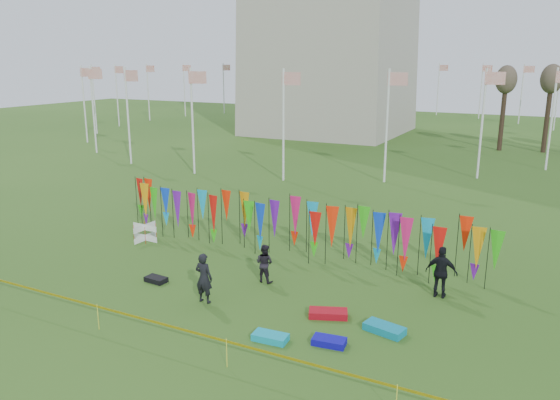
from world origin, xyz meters
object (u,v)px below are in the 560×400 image
at_px(person_right, 441,272).
at_px(kite_bag_teal, 384,329).
at_px(person_left, 204,278).
at_px(kite_bag_black, 156,279).
at_px(box_kite, 145,232).
at_px(kite_bag_blue, 329,341).
at_px(person_mid, 264,263).
at_px(kite_bag_red, 328,313).
at_px(kite_bag_turquoise, 270,337).

bearing_deg(person_right, kite_bag_teal, 72.17).
xyz_separation_m(person_left, kite_bag_black, (-2.80, 0.67, -0.84)).
xyz_separation_m(box_kite, kite_bag_blue, (11.79, -5.23, -0.32)).
relative_size(person_mid, person_right, 0.79).
bearing_deg(box_kite, kite_bag_red, -17.49).
relative_size(kite_bag_turquoise, kite_bag_red, 0.84).
height_order(box_kite, kite_bag_turquoise, box_kite).
relative_size(kite_bag_turquoise, kite_bag_blue, 1.08).
relative_size(person_left, kite_bag_turquoise, 1.70).
bearing_deg(person_right, kite_bag_blue, 63.92).
bearing_deg(kite_bag_teal, box_kite, 164.32).
relative_size(person_right, kite_bag_teal, 1.52).
xyz_separation_m(person_left, kite_bag_blue, (5.22, -0.79, -0.83)).
bearing_deg(kite_bag_teal, person_mid, 160.87).
bearing_deg(kite_bag_turquoise, person_mid, 120.85).
bearing_deg(kite_bag_teal, person_left, -173.32).
distance_m(person_right, kite_bag_red, 4.68).
bearing_deg(kite_bag_red, kite_bag_blue, -66.91).
bearing_deg(kite_bag_blue, kite_bag_teal, 50.07).
height_order(kite_bag_black, kite_bag_teal, kite_bag_teal).
bearing_deg(kite_bag_turquoise, box_kite, 149.83).
bearing_deg(kite_bag_teal, kite_bag_turquoise, -144.73).
bearing_deg(kite_bag_blue, person_mid, 140.40).
bearing_deg(person_left, kite_bag_turquoise, 157.06).
height_order(box_kite, kite_bag_teal, box_kite).
xyz_separation_m(box_kite, kite_bag_teal, (13.09, -3.67, -0.30)).
relative_size(box_kite, kite_bag_teal, 0.65).
xyz_separation_m(kite_bag_red, kite_bag_teal, (2.05, -0.19, 0.00)).
bearing_deg(kite_bag_red, person_left, -167.92).
bearing_deg(person_left, box_kite, -35.05).
distance_m(box_kite, kite_bag_red, 11.58).
height_order(kite_bag_blue, kite_bag_teal, kite_bag_teal).
relative_size(person_left, kite_bag_teal, 1.45).
relative_size(kite_bag_blue, kite_bag_teal, 0.79).
relative_size(kite_bag_black, kite_bag_teal, 0.67).
relative_size(kite_bag_turquoise, kite_bag_teal, 0.85).
distance_m(box_kite, kite_bag_black, 5.34).
xyz_separation_m(person_right, kite_bag_teal, (-1.05, -3.60, -0.86)).
relative_size(person_right, kite_bag_turquoise, 1.78).
xyz_separation_m(box_kite, person_left, (6.57, -4.44, 0.52)).
relative_size(person_left, kite_bag_blue, 1.83).
xyz_separation_m(person_left, kite_bag_turquoise, (3.47, -1.40, -0.83)).
height_order(person_right, kite_bag_red, person_right).
bearing_deg(kite_bag_black, person_right, 19.59).
bearing_deg(kite_bag_red, kite_bag_black, -177.71).
distance_m(box_kite, kite_bag_teal, 13.60).
distance_m(kite_bag_turquoise, kite_bag_black, 6.60).
bearing_deg(kite_bag_turquoise, person_right, 54.49).
height_order(box_kite, kite_bag_black, box_kite).
bearing_deg(kite_bag_black, kite_bag_red, 2.29).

